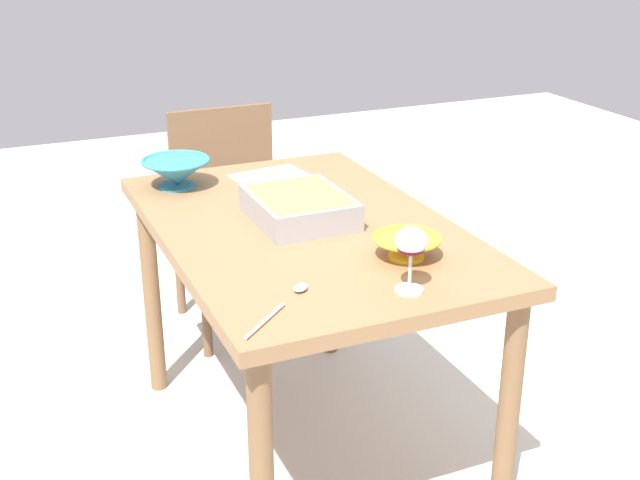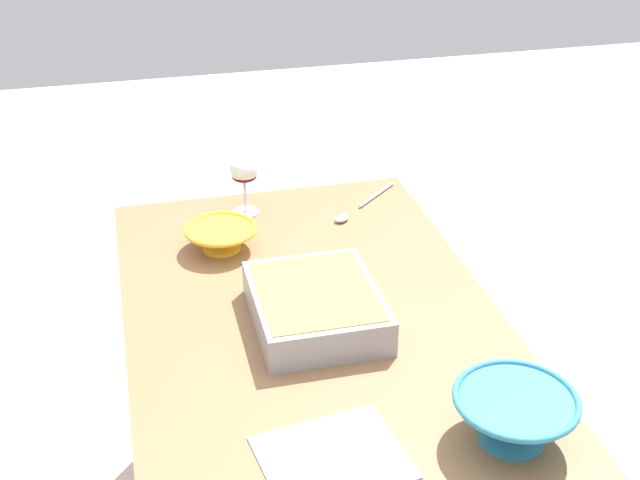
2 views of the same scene
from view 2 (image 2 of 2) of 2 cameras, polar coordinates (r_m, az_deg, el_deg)
name	(u,v)px [view 2 (image 2 of 2)]	position (r m, az deg, el deg)	size (l,w,h in m)	color
dining_table	(313,351)	(1.86, -0.49, -7.41)	(1.22, 0.78, 0.76)	olive
wine_glass	(244,173)	(2.16, -5.08, 4.44)	(0.07, 0.07, 0.16)	white
casserole_dish	(316,305)	(1.75, -0.27, -4.34)	(0.31, 0.25, 0.08)	#99999E
mixing_bowl	(514,415)	(1.50, 12.80, -11.33)	(0.21, 0.21, 0.09)	teal
small_bowl	(221,236)	(2.04, -6.61, 0.27)	(0.17, 0.17, 0.06)	yellow
serving_spoon	(355,209)	(2.21, 2.36, 2.07)	(0.20, 0.22, 0.01)	silver
napkin	(333,457)	(1.47, 0.85, -14.27)	(0.20, 0.24, 0.00)	#B2CCB7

